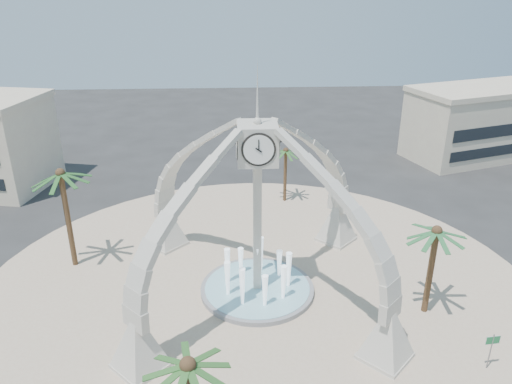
{
  "coord_description": "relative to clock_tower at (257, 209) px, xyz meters",
  "views": [
    {
      "loc": [
        -1.72,
        -29.56,
        20.64
      ],
      "look_at": [
        0.02,
        2.0,
        6.86
      ],
      "focal_mm": 35.0,
      "sensor_mm": 36.0,
      "label": 1
    }
  ],
  "objects": [
    {
      "name": "ground",
      "position": [
        0.0,
        0.0,
        -6.49
      ],
      "size": [
        140.0,
        140.0,
        0.0
      ],
      "primitive_type": "plane",
      "color": "#282828",
      "rests_on": "ground"
    },
    {
      "name": "plaza",
      "position": [
        0.0,
        0.0,
        -6.46
      ],
      "size": [
        40.0,
        40.0,
        0.06
      ],
      "primitive_type": "cylinder",
      "color": "#C1AA8F",
      "rests_on": "ground"
    },
    {
      "name": "clock_tower",
      "position": [
        0.0,
        0.0,
        0.0
      ],
      "size": [
        17.94,
        17.94,
        16.3
      ],
      "color": "beige",
      "rests_on": "ground"
    },
    {
      "name": "fountain",
      "position": [
        0.0,
        0.0,
        -6.2
      ],
      "size": [
        8.0,
        8.0,
        3.62
      ],
      "color": "gray",
      "rests_on": "ground"
    },
    {
      "name": "building_ne",
      "position": [
        30.0,
        28.0,
        -2.18
      ],
      "size": [
        21.87,
        14.17,
        8.6
      ],
      "rotation": [
        0.0,
        0.0,
        0.31
      ],
      "color": "beige",
      "rests_on": "ground"
    },
    {
      "name": "palm_east",
      "position": [
        11.02,
        -2.82,
        -0.52
      ],
      "size": [
        4.66,
        4.66,
        6.86
      ],
      "rotation": [
        0.0,
        0.0,
        -0.1
      ],
      "color": "brown",
      "rests_on": "ground"
    },
    {
      "name": "palm_west",
      "position": [
        -13.89,
        4.37,
        1.01
      ],
      "size": [
        5.35,
        5.35,
        8.46
      ],
      "rotation": [
        0.0,
        0.0,
        -0.27
      ],
      "color": "brown",
      "rests_on": "ground"
    },
    {
      "name": "palm_north",
      "position": [
        3.61,
        15.37,
        -1.29
      ],
      "size": [
        3.31,
        3.31,
        5.91
      ],
      "rotation": [
        0.0,
        0.0,
        -0.0
      ],
      "color": "brown",
      "rests_on": "ground"
    },
    {
      "name": "palm_south",
      "position": [
        -3.57,
        -14.12,
        -0.1
      ],
      "size": [
        5.6,
        5.6,
        7.31
      ],
      "rotation": [
        0.0,
        0.0,
        -0.37
      ],
      "color": "brown",
      "rests_on": "ground"
    },
    {
      "name": "street_sign",
      "position": [
        12.65,
        -8.24,
        -4.76
      ],
      "size": [
        0.89,
        0.13,
        2.42
      ],
      "rotation": [
        0.0,
        0.0,
        0.11
      ],
      "color": "slate",
      "rests_on": "ground"
    }
  ]
}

